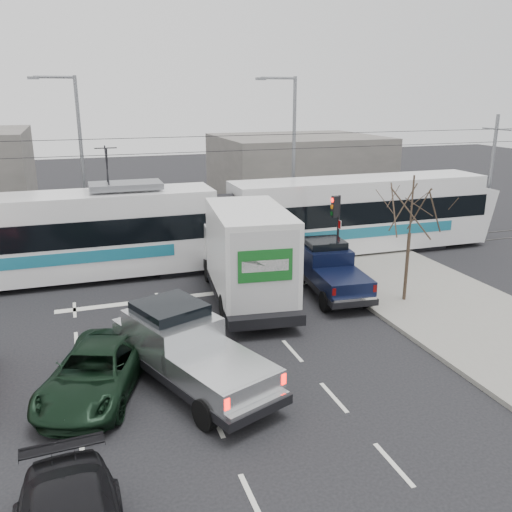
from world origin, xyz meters
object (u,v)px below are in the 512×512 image
object	(u,v)px
bare_tree	(411,211)
silver_pickup	(185,347)
street_lamp_far	(78,152)
tram	(221,224)
green_car	(96,372)
box_truck	(246,255)
street_lamp_near	(291,148)
navy_pickup	(329,269)
traffic_signal	(336,218)

from	to	relation	value
bare_tree	silver_pickup	xyz separation A→B (m)	(-9.57, -3.27, -2.70)
street_lamp_far	tram	bearing A→B (deg)	-44.95
bare_tree	tram	bearing A→B (deg)	127.37
green_car	box_truck	bearing A→B (deg)	62.88
street_lamp_near	navy_pickup	world-z (taller)	street_lamp_near
green_car	silver_pickup	bearing A→B (deg)	19.07
bare_tree	navy_pickup	size ratio (longest dim) A/B	0.96
navy_pickup	traffic_signal	bearing A→B (deg)	63.25
traffic_signal	street_lamp_near	xyz separation A→B (m)	(0.84, 7.50, 2.37)
street_lamp_far	street_lamp_near	bearing A→B (deg)	-9.87
bare_tree	green_car	xyz separation A→B (m)	(-12.10, -3.16, -3.11)
street_lamp_far	navy_pickup	distance (m)	15.37
street_lamp_far	navy_pickup	xyz separation A→B (m)	(9.43, -11.44, -4.06)
tram	navy_pickup	world-z (taller)	tram
traffic_signal	street_lamp_near	size ratio (longest dim) A/B	0.40
bare_tree	box_truck	xyz separation A→B (m)	(-5.93, 2.29, -1.85)
box_truck	navy_pickup	size ratio (longest dim) A/B	1.55
tram	box_truck	size ratio (longest dim) A/B	3.51
box_truck	bare_tree	bearing A→B (deg)	-14.23
bare_tree	tram	distance (m)	9.36
silver_pickup	box_truck	xyz separation A→B (m)	(3.64, 5.56, 0.85)
bare_tree	street_lamp_near	bearing A→B (deg)	91.42
street_lamp_near	street_lamp_far	world-z (taller)	same
tram	green_car	size ratio (longest dim) A/B	5.83
street_lamp_near	street_lamp_far	size ratio (longest dim) A/B	1.00
traffic_signal	box_truck	xyz separation A→B (m)	(-4.80, -1.71, -0.80)
green_car	navy_pickup	bearing A→B (deg)	49.60
box_truck	navy_pickup	distance (m)	3.69
street_lamp_near	traffic_signal	bearing A→B (deg)	-96.41
street_lamp_near	box_truck	distance (m)	11.26
street_lamp_near	box_truck	bearing A→B (deg)	-121.50
traffic_signal	navy_pickup	size ratio (longest dim) A/B	0.69
navy_pickup	tram	bearing A→B (deg)	127.12
street_lamp_far	navy_pickup	bearing A→B (deg)	-50.51
bare_tree	tram	size ratio (longest dim) A/B	0.18
box_truck	navy_pickup	bearing A→B (deg)	3.17
silver_pickup	street_lamp_near	bearing A→B (deg)	36.48
tram	navy_pickup	distance (m)	6.25
tram	silver_pickup	bearing A→B (deg)	-110.27
traffic_signal	tram	size ratio (longest dim) A/B	0.13
traffic_signal	box_truck	distance (m)	5.16
traffic_signal	street_lamp_far	bearing A→B (deg)	138.28
traffic_signal	bare_tree	bearing A→B (deg)	-74.24
street_lamp_near	green_car	world-z (taller)	street_lamp_near
bare_tree	navy_pickup	world-z (taller)	bare_tree
silver_pickup	green_car	distance (m)	2.56
street_lamp_near	navy_pickup	size ratio (longest dim) A/B	1.72
street_lamp_near	street_lamp_far	xyz separation A→B (m)	(-11.50, 2.00, 0.00)
traffic_signal	street_lamp_far	size ratio (longest dim) A/B	0.40
tram	navy_pickup	xyz separation A→B (m)	(3.23, -5.25, -1.01)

